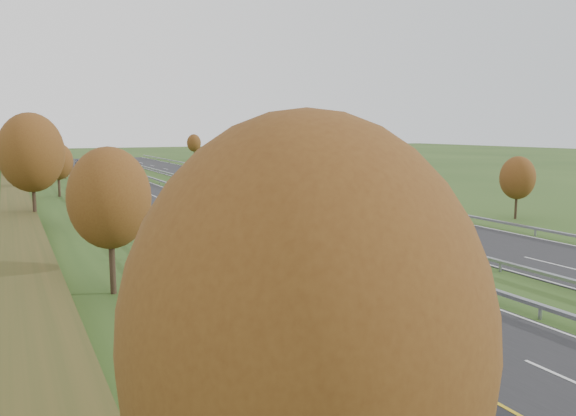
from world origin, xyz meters
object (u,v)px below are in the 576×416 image
(box_lorry, at_px, (309,245))
(car_silver_mid, at_px, (140,190))
(car_small_far, at_px, (80,163))
(road_tanker, at_px, (93,167))
(car_dark_near, at_px, (225,211))
(car_oncoming, at_px, (213,172))

(box_lorry, relative_size, car_silver_mid, 4.17)
(car_small_far, bearing_deg, road_tanker, -89.04)
(car_dark_near, relative_size, car_oncoming, 0.93)
(car_silver_mid, bearing_deg, road_tanker, 90.27)
(car_silver_mid, bearing_deg, car_oncoming, 50.79)
(road_tanker, bearing_deg, car_silver_mid, -87.12)
(car_oncoming, bearing_deg, box_lorry, 81.90)
(car_dark_near, height_order, car_small_far, car_dark_near)
(car_small_far, relative_size, car_oncoming, 1.07)
(road_tanker, relative_size, car_silver_mid, 2.88)
(road_tanker, bearing_deg, car_dark_near, -85.45)
(box_lorry, xyz_separation_m, road_tanker, (-0.51, 79.35, -0.47))
(box_lorry, xyz_separation_m, car_oncoming, (19.87, 72.79, -1.62))
(box_lorry, distance_m, car_oncoming, 75.47)
(road_tanker, height_order, car_dark_near, road_tanker)
(car_dark_near, distance_m, car_silver_mid, 24.16)
(box_lorry, xyz_separation_m, car_silver_mid, (1.09, 47.50, -1.65))
(car_dark_near, relative_size, car_silver_mid, 1.15)
(box_lorry, bearing_deg, car_silver_mid, 88.69)
(car_silver_mid, bearing_deg, car_dark_near, -85.86)
(car_small_far, bearing_deg, box_lorry, -86.95)
(car_silver_mid, xyz_separation_m, car_small_far, (-0.30, 61.60, 0.10))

